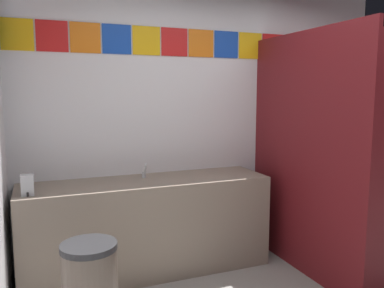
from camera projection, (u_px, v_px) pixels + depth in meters
name	position (u px, v px, depth m)	size (l,w,h in m)	color
wall_back	(211.00, 116.00, 3.91)	(3.75, 0.09, 2.69)	silver
vanity_counter	(148.00, 225.00, 3.46)	(2.14, 0.57, 0.82)	gray
faucet_center	(144.00, 172.00, 3.48)	(0.04, 0.10, 0.14)	silver
soap_dispenser	(27.00, 185.00, 2.89)	(0.09, 0.09, 0.16)	#B7BABF
stall_divider	(339.00, 158.00, 3.22)	(0.92, 1.52, 2.10)	maroon
toilet	(326.00, 218.00, 4.00)	(0.39, 0.49, 0.74)	white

